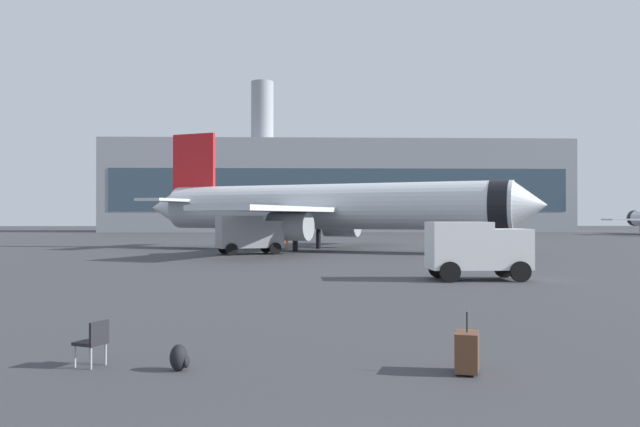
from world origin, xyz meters
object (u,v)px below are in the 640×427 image
object	(u,v)px
safety_cone_near	(477,248)
gate_chair	(94,340)
service_truck	(249,233)
airplane_at_gate	(326,207)
traveller_backpack	(179,358)
rolling_suitcase	(467,351)
safety_cone_mid	(287,241)
cargo_van	(477,248)

from	to	relation	value
safety_cone_near	gate_chair	xyz separation A→B (m)	(-17.84, -37.90, 0.09)
gate_chair	service_truck	bearing A→B (deg)	89.94
airplane_at_gate	traveller_backpack	distance (m)	42.68
service_truck	safety_cone_near	bearing A→B (deg)	4.18
airplane_at_gate	gate_chair	distance (m)	42.50
service_truck	rolling_suitcase	distance (m)	37.97
gate_chair	traveller_backpack	bearing A→B (deg)	-12.51
safety_cone_mid	traveller_backpack	world-z (taller)	safety_cone_mid
cargo_van	safety_cone_near	xyz separation A→B (m)	(6.07, 21.66, -1.04)
service_truck	cargo_van	xyz separation A→B (m)	(11.73, -20.36, -0.16)
service_truck	safety_cone_near	distance (m)	17.89
traveller_backpack	airplane_at_gate	bearing A→B (deg)	83.95
service_truck	cargo_van	size ratio (longest dim) A/B	1.18
service_truck	rolling_suitcase	world-z (taller)	service_truck
airplane_at_gate	gate_chair	xyz separation A→B (m)	(-6.15, -41.93, -3.16)
cargo_van	safety_cone_mid	bearing A→B (deg)	103.86
safety_cone_near	airplane_at_gate	bearing A→B (deg)	160.97
cargo_van	traveller_backpack	distance (m)	19.48
airplane_at_gate	safety_cone_mid	xyz separation A→B (m)	(-3.51, 11.30, -3.25)
safety_cone_mid	rolling_suitcase	bearing A→B (deg)	-85.52
service_truck	safety_cone_near	size ratio (longest dim) A/B	6.35
traveller_backpack	gate_chair	distance (m)	1.73
traveller_backpack	gate_chair	bearing A→B (deg)	167.49
safety_cone_near	traveller_backpack	world-z (taller)	safety_cone_near
traveller_backpack	gate_chair	size ratio (longest dim) A/B	0.56
safety_cone_near	rolling_suitcase	bearing A→B (deg)	-105.85
safety_cone_near	rolling_suitcase	size ratio (longest dim) A/B	0.75
airplane_at_gate	service_truck	xyz separation A→B (m)	(-6.11, -5.33, -2.05)
safety_cone_near	gate_chair	world-z (taller)	gate_chair
cargo_van	safety_cone_mid	size ratio (longest dim) A/B	5.36
cargo_van	rolling_suitcase	size ratio (longest dim) A/B	4.04
airplane_at_gate	safety_cone_mid	bearing A→B (deg)	107.26
service_truck	airplane_at_gate	bearing A→B (deg)	41.09
airplane_at_gate	cargo_van	xyz separation A→B (m)	(5.62, -25.69, -2.21)
rolling_suitcase	traveller_backpack	distance (m)	5.22
service_truck	gate_chair	distance (m)	36.62
safety_cone_near	traveller_backpack	distance (m)	41.55
rolling_suitcase	cargo_van	bearing A→B (deg)	73.91
airplane_at_gate	safety_cone_mid	size ratio (longest dim) A/B	40.73
safety_cone_near	service_truck	bearing A→B (deg)	-175.82
airplane_at_gate	safety_cone_near	distance (m)	12.78
service_truck	rolling_suitcase	bearing A→B (deg)	-79.63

